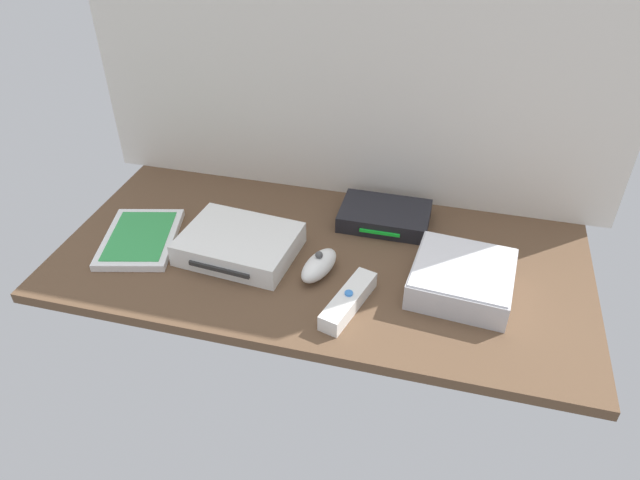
# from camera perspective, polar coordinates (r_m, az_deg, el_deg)

# --- Properties ---
(ground_plane) EXTENTS (1.00, 0.48, 0.02)m
(ground_plane) POSITION_cam_1_polar(r_m,az_deg,el_deg) (1.12, 0.00, -2.07)
(ground_plane) COLOR brown
(ground_plane) RESTS_ON ground
(back_wall) EXTENTS (1.10, 0.01, 0.64)m
(back_wall) POSITION_cam_1_polar(r_m,az_deg,el_deg) (1.17, 3.18, 18.21)
(back_wall) COLOR silver
(back_wall) RESTS_ON ground
(game_console) EXTENTS (0.22, 0.18, 0.04)m
(game_console) POSITION_cam_1_polar(r_m,az_deg,el_deg) (1.12, -7.88, -0.38)
(game_console) COLOR white
(game_console) RESTS_ON ground_plane
(mini_computer) EXTENTS (0.18, 0.18, 0.05)m
(mini_computer) POSITION_cam_1_polar(r_m,az_deg,el_deg) (1.05, 13.69, -3.62)
(mini_computer) COLOR silver
(mini_computer) RESTS_ON ground_plane
(game_case) EXTENTS (0.18, 0.22, 0.02)m
(game_case) POSITION_cam_1_polar(r_m,az_deg,el_deg) (1.20, -17.13, 0.15)
(game_case) COLOR white
(game_case) RESTS_ON ground_plane
(network_router) EXTENTS (0.18, 0.12, 0.03)m
(network_router) POSITION_cam_1_polar(r_m,az_deg,el_deg) (1.20, 6.34, 2.35)
(network_router) COLOR black
(network_router) RESTS_ON ground_plane
(remote_wand) EXTENTS (0.07, 0.15, 0.03)m
(remote_wand) POSITION_cam_1_polar(r_m,az_deg,el_deg) (0.99, 2.80, -5.94)
(remote_wand) COLOR white
(remote_wand) RESTS_ON ground_plane
(remote_nunchuk) EXTENTS (0.07, 0.11, 0.05)m
(remote_nunchuk) POSITION_cam_1_polar(r_m,az_deg,el_deg) (1.06, -0.10, -2.48)
(remote_nunchuk) COLOR white
(remote_nunchuk) RESTS_ON ground_plane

